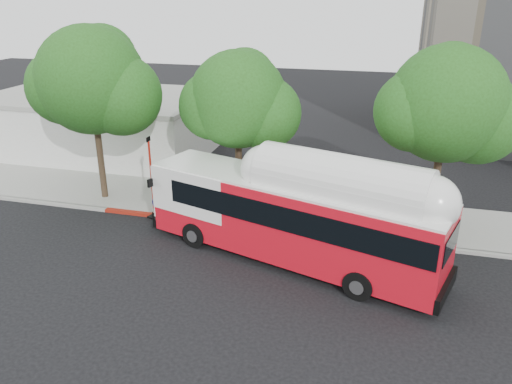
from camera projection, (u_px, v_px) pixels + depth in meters
The scene contains 10 objects.
ground at pixel (222, 265), 22.03m from camera, with size 120.00×120.00×0.00m, color black.
sidewalk at pixel (259, 206), 27.83m from camera, with size 60.00×5.00×0.15m, color gray.
curb_strip at pixel (246, 226), 25.50m from camera, with size 60.00×0.30×0.15m, color gray.
red_curb_segment at pixel (192, 220), 26.21m from camera, with size 10.00×0.32×0.16m, color maroon.
street_tree_left at pixel (100, 85), 26.55m from camera, with size 6.67×5.80×9.74m.
street_tree_mid at pixel (246, 104), 25.39m from camera, with size 5.75×5.00×8.62m.
street_tree_right at pixel (456, 109), 22.72m from camera, with size 6.21×5.40×9.18m.
low_commercial_bldg at pixel (102, 123), 37.08m from camera, with size 16.20×10.20×4.25m.
transit_bus at pixel (292, 219), 21.75m from camera, with size 14.47×6.77×4.25m.
signal_pole at pixel (151, 174), 26.70m from camera, with size 0.12×0.40×4.19m.
Camera 1 is at (6.32, -18.21, 11.25)m, focal length 35.00 mm.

